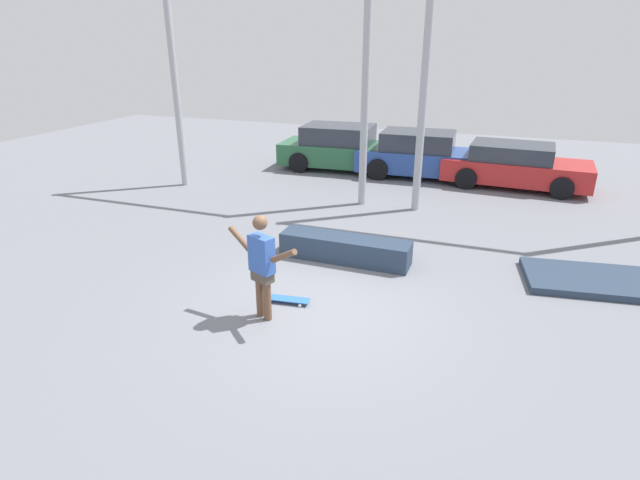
# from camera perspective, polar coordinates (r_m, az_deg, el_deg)

# --- Properties ---
(ground_plane) EXTENTS (36.00, 36.00, 0.00)m
(ground_plane) POSITION_cam_1_polar(r_m,az_deg,el_deg) (8.52, -0.88, -7.79)
(ground_plane) COLOR slate
(skateboarder) EXTENTS (1.44, 0.66, 1.77)m
(skateboarder) POSITION_cam_1_polar(r_m,az_deg,el_deg) (7.85, -6.66, -2.58)
(skateboarder) COLOR brown
(skateboarder) RESTS_ON ground_plane
(skateboard) EXTENTS (0.85, 0.32, 0.08)m
(skateboard) POSITION_cam_1_polar(r_m,az_deg,el_deg) (8.69, -3.96, -6.73)
(skateboard) COLOR #2D66B2
(skateboard) RESTS_ON ground_plane
(grind_box) EXTENTS (2.68, 0.68, 0.50)m
(grind_box) POSITION_cam_1_polar(r_m,az_deg,el_deg) (10.20, 2.87, -0.99)
(grind_box) COLOR #28384C
(grind_box) RESTS_ON ground_plane
(manual_pad) EXTENTS (3.34, 1.80, 0.14)m
(manual_pad) POSITION_cam_1_polar(r_m,az_deg,el_deg) (10.71, 30.76, -4.18)
(manual_pad) COLOR #28384C
(manual_pad) RESTS_ON ground_plane
(canopy_support_left) EXTENTS (5.88, 0.20, 6.06)m
(canopy_support_left) POSITION_cam_1_polar(r_m,az_deg,el_deg) (14.18, -6.55, 19.79)
(canopy_support_left) COLOR #A5A8AD
(canopy_support_left) RESTS_ON ground_plane
(canopy_support_right) EXTENTS (5.88, 0.20, 6.06)m
(canopy_support_right) POSITION_cam_1_polar(r_m,az_deg,el_deg) (12.80, 25.28, 17.72)
(canopy_support_right) COLOR #A5A8AD
(canopy_support_right) RESTS_ON ground_plane
(parked_car_green) EXTENTS (4.32, 2.17, 1.50)m
(parked_car_green) POSITION_cam_1_polar(r_m,az_deg,el_deg) (17.50, 2.49, 10.43)
(parked_car_green) COLOR #28603D
(parked_car_green) RESTS_ON ground_plane
(parked_car_blue) EXTENTS (4.17, 2.01, 1.46)m
(parked_car_blue) POSITION_cam_1_polar(r_m,az_deg,el_deg) (16.80, 11.43, 9.48)
(parked_car_blue) COLOR #284793
(parked_car_blue) RESTS_ON ground_plane
(parked_car_red) EXTENTS (4.35, 2.13, 1.30)m
(parked_car_red) POSITION_cam_1_polar(r_m,az_deg,el_deg) (16.42, 21.34, 7.89)
(parked_car_red) COLOR red
(parked_car_red) RESTS_ON ground_plane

